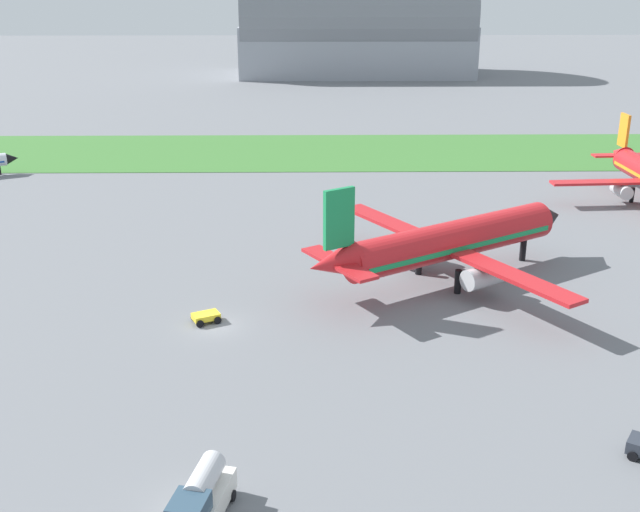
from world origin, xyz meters
name	(u,v)px	position (x,y,z in m)	size (l,w,h in m)	color
ground_plane	(215,326)	(0.00, 0.00, 0.00)	(600.00, 600.00, 0.00)	slate
grass_taxiway_strip	(259,152)	(0.00, 69.57, 0.04)	(360.00, 28.00, 0.08)	#3D7533
airplane_midfield_jet	(448,242)	(22.77, 10.40, 4.31)	(30.02, 29.99, 11.98)	red
baggage_cart_near_gate	(206,317)	(-0.88, 0.72, 0.57)	(2.91, 2.62, 0.90)	yellow
fuel_truck_midfield	(200,501)	(2.19, -26.99, 1.58)	(3.74, 6.86, 3.29)	white
hangar_distant	(356,24)	(22.38, 169.72, 14.10)	(65.97, 31.33, 32.71)	#9399A3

